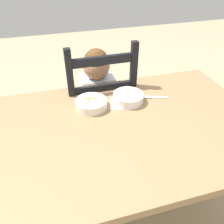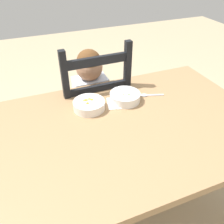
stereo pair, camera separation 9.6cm
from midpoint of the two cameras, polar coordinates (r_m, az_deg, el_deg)
The scene contains 8 objects.
ground_plane at distance 1.74m, azimuth 1.31°, elevation -23.79°, with size 8.00×8.00×0.00m, color tan.
dining_table at distance 1.21m, azimuth 1.74°, elevation -7.58°, with size 1.55×0.90×0.77m.
dining_chair at distance 1.70m, azimuth -1.47°, elevation -0.76°, with size 0.42×0.42×1.05m.
child_figure at distance 1.62m, azimuth -1.55°, elevation 3.59°, with size 0.32×0.31×0.97m.
bowl_of_peas at distance 1.33m, azimuth 5.99°, elevation 3.42°, with size 0.17×0.17×0.05m.
bowl_of_carrots at distance 1.27m, azimuth -2.86°, elevation 1.99°, with size 0.17×0.17×0.05m.
spoon at distance 1.39m, azimuth 11.54°, elevation 3.47°, with size 0.14×0.06×0.01m.
paper_napkin at distance 1.32m, azimuth 4.49°, elevation 2.01°, with size 0.13×0.12×0.00m, color white.
Camera 1 is at (-0.23, -0.85, 1.50)m, focal length 38.09 mm.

